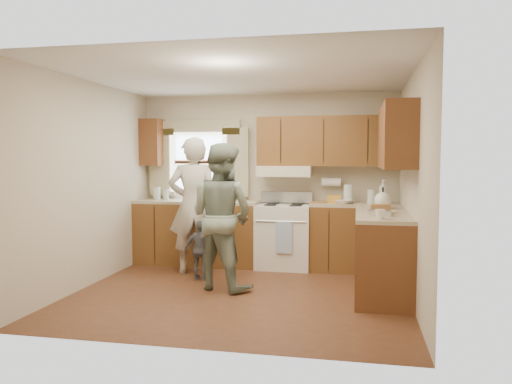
% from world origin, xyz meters
% --- Properties ---
extents(room, '(3.80, 3.80, 3.80)m').
position_xyz_m(room, '(0.00, 0.00, 1.25)').
color(room, '#4F2918').
rests_on(room, ground).
extents(kitchen_fixtures, '(3.80, 2.25, 2.15)m').
position_xyz_m(kitchen_fixtures, '(0.61, 1.08, 0.84)').
color(kitchen_fixtures, '#4E2A10').
rests_on(kitchen_fixtures, ground).
extents(stove, '(0.76, 0.67, 1.07)m').
position_xyz_m(stove, '(0.30, 1.44, 0.47)').
color(stove, silver).
rests_on(stove, ground).
extents(woman_left, '(0.77, 0.61, 1.85)m').
position_xyz_m(woman_left, '(-0.85, 0.85, 0.92)').
color(woman_left, beige).
rests_on(woman_left, ground).
extents(woman_right, '(1.03, 0.93, 1.74)m').
position_xyz_m(woman_right, '(-0.27, 0.16, 0.87)').
color(woman_right, '#284338').
rests_on(woman_right, ground).
extents(child, '(0.46, 0.21, 0.77)m').
position_xyz_m(child, '(-0.64, 0.51, 0.38)').
color(child, slate).
rests_on(child, ground).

